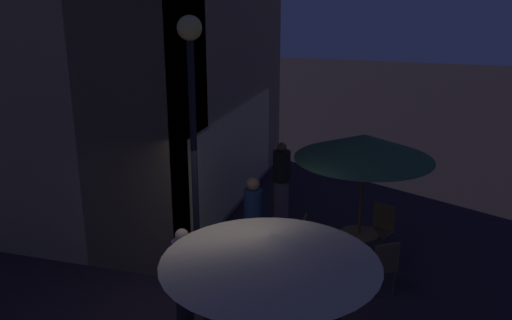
% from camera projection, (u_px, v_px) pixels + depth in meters
% --- Properties ---
extents(cafe_building, '(7.20, 8.22, 7.32)m').
position_uv_depth(cafe_building, '(96.00, 46.00, 11.18)').
color(cafe_building, '#997E5E').
rests_on(cafe_building, ground).
extents(street_lamp_near_corner, '(0.35, 0.35, 4.45)m').
position_uv_depth(street_lamp_near_corner, '(192.00, 103.00, 8.12)').
color(street_lamp_near_corner, black).
rests_on(street_lamp_near_corner, ground).
extents(cafe_table_0, '(0.67, 0.67, 0.72)m').
position_uv_depth(cafe_table_0, '(358.00, 244.00, 9.81)').
color(cafe_table_0, black).
rests_on(cafe_table_0, ground).
extents(patio_umbrella_0, '(2.32, 2.32, 2.50)m').
position_uv_depth(patio_umbrella_0, '(364.00, 147.00, 9.26)').
color(patio_umbrella_0, black).
rests_on(patio_umbrella_0, ground).
extents(patio_umbrella_1, '(2.55, 2.55, 2.19)m').
position_uv_depth(patio_umbrella_1, '(270.00, 249.00, 6.36)').
color(patio_umbrella_1, black).
rests_on(patio_umbrella_1, ground).
extents(cafe_chair_0, '(0.59, 0.59, 0.95)m').
position_uv_depth(cafe_chair_0, '(383.00, 263.00, 9.02)').
color(cafe_chair_0, brown).
rests_on(cafe_chair_0, ground).
extents(cafe_chair_1, '(0.57, 0.57, 0.98)m').
position_uv_depth(cafe_chair_1, '(381.00, 226.00, 10.34)').
color(cafe_chair_1, brown).
rests_on(cafe_chair_1, ground).
extents(cafe_chair_2, '(0.44, 0.44, 0.91)m').
position_uv_depth(cafe_chair_2, '(310.00, 237.00, 9.98)').
color(cafe_chair_2, brown).
rests_on(cafe_chair_2, ground).
extents(patron_standing_2, '(0.36, 0.36, 1.78)m').
position_uv_depth(patron_standing_2, '(281.00, 184.00, 11.58)').
color(patron_standing_2, '#796162').
rests_on(patron_standing_2, ground).
extents(patron_standing_3, '(0.30, 0.30, 1.65)m').
position_uv_depth(patron_standing_3, '(184.00, 281.00, 7.95)').
color(patron_standing_3, black).
rests_on(patron_standing_3, ground).
extents(patron_standing_4, '(0.32, 0.32, 1.74)m').
position_uv_depth(patron_standing_4, '(253.00, 224.00, 9.70)').
color(patron_standing_4, '#5A3E62').
rests_on(patron_standing_4, ground).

